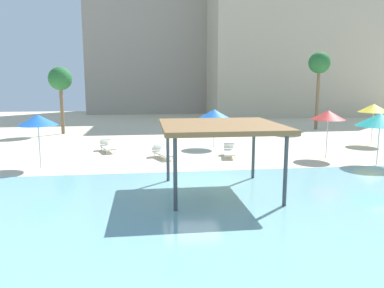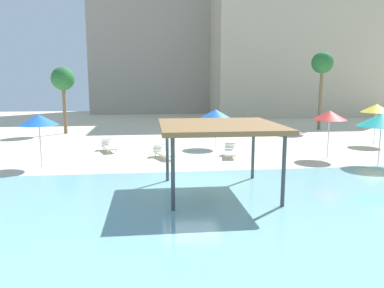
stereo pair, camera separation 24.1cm
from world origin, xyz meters
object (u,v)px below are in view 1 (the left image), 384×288
object	(u,v)px
beach_umbrella_blue_2	(38,120)
palm_tree_1	(319,65)
beach_umbrella_teal_4	(380,120)
beach_umbrella_yellow_6	(374,108)
beach_umbrella_red_5	(328,115)
beach_umbrella_blue_3	(214,113)
lounge_chair_2	(107,146)
lounge_chair_0	(229,151)
palm_tree_0	(60,80)
shade_pavilion	(220,128)
lounge_chair_3	(162,152)

from	to	relation	value
beach_umbrella_blue_2	palm_tree_1	size ratio (longest dim) A/B	0.39
beach_umbrella_teal_4	beach_umbrella_yellow_6	xyz separation A→B (m)	(3.56, 6.02, 0.14)
beach_umbrella_blue_2	palm_tree_1	bearing A→B (deg)	31.32
beach_umbrella_blue_2	beach_umbrella_red_5	bearing A→B (deg)	1.87
beach_umbrella_blue_3	lounge_chair_2	xyz separation A→B (m)	(-6.91, -0.57, -1.92)
beach_umbrella_red_5	lounge_chair_0	size ratio (longest dim) A/B	1.38
palm_tree_0	beach_umbrella_red_5	bearing A→B (deg)	-35.21
beach_umbrella_red_5	palm_tree_1	bearing A→B (deg)	66.86
shade_pavilion	palm_tree_0	xyz separation A→B (m)	(-9.65, 18.02, 1.85)
shade_pavilion	beach_umbrella_red_5	xyz separation A→B (m)	(7.45, 5.95, -0.13)
beach_umbrella_blue_3	lounge_chair_0	world-z (taller)	beach_umbrella_blue_3
lounge_chair_3	beach_umbrella_red_5	bearing A→B (deg)	61.06
beach_umbrella_red_5	palm_tree_0	xyz separation A→B (m)	(-17.10, 12.07, 1.99)
lounge_chair_2	lounge_chair_3	size ratio (longest dim) A/B	1.00
beach_umbrella_blue_2	beach_umbrella_yellow_6	size ratio (longest dim) A/B	0.97
beach_umbrella_blue_3	lounge_chair_2	size ratio (longest dim) A/B	1.27
beach_umbrella_blue_2	beach_umbrella_blue_3	xyz separation A→B (m)	(9.85, 4.67, -0.18)
lounge_chair_2	lounge_chair_3	xyz separation A→B (m)	(3.32, -2.47, 0.00)
beach_umbrella_yellow_6	lounge_chair_2	bearing A→B (deg)	-178.87
beach_umbrella_teal_4	lounge_chair_0	distance (m)	8.14
beach_umbrella_red_5	palm_tree_1	size ratio (longest dim) A/B	0.39
beach_umbrella_teal_4	beach_umbrella_yellow_6	world-z (taller)	beach_umbrella_yellow_6
lounge_chair_2	beach_umbrella_blue_3	bearing A→B (deg)	76.35
beach_umbrella_teal_4	shade_pavilion	bearing A→B (deg)	-157.29
beach_umbrella_teal_4	lounge_chair_0	bearing A→B (deg)	156.66
beach_umbrella_red_5	shade_pavilion	bearing A→B (deg)	-141.41
palm_tree_1	lounge_chair_3	bearing A→B (deg)	-142.82
beach_umbrella_yellow_6	shade_pavilion	bearing A→B (deg)	-142.30
beach_umbrella_blue_2	palm_tree_1	world-z (taller)	palm_tree_1
beach_umbrella_teal_4	palm_tree_0	bearing A→B (deg)	143.13
shade_pavilion	beach_umbrella_red_5	bearing A→B (deg)	38.59
palm_tree_1	beach_umbrella_blue_2	bearing A→B (deg)	-148.68
beach_umbrella_blue_3	palm_tree_1	world-z (taller)	palm_tree_1
shade_pavilion	palm_tree_0	size ratio (longest dim) A/B	0.82
lounge_chair_3	palm_tree_1	size ratio (longest dim) A/B	0.29
palm_tree_0	palm_tree_1	xyz separation A→B (m)	(22.30, 0.10, 1.33)
beach_umbrella_teal_4	lounge_chair_2	distance (m)	15.68
lounge_chair_2	beach_umbrella_blue_2	bearing A→B (deg)	-54.08
beach_umbrella_teal_4	lounge_chair_0	size ratio (longest dim) A/B	1.38
beach_umbrella_blue_2	palm_tree_1	xyz separation A→B (m)	(20.84, 12.68, 3.34)
shade_pavilion	beach_umbrella_teal_4	xyz separation A→B (m)	(9.23, 3.86, -0.21)
lounge_chair_2	palm_tree_0	size ratio (longest dim) A/B	0.36
lounge_chair_2	palm_tree_0	xyz separation A→B (m)	(-4.41, 8.49, 4.11)
lounge_chair_0	palm_tree_1	distance (m)	16.35
shade_pavilion	beach_umbrella_teal_4	bearing A→B (deg)	22.71
beach_umbrella_blue_2	palm_tree_0	bearing A→B (deg)	96.64
palm_tree_0	palm_tree_1	size ratio (longest dim) A/B	0.80
shade_pavilion	palm_tree_1	size ratio (longest dim) A/B	0.65
beach_umbrella_blue_2	lounge_chair_3	distance (m)	6.81
beach_umbrella_teal_4	lounge_chair_2	world-z (taller)	beach_umbrella_teal_4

